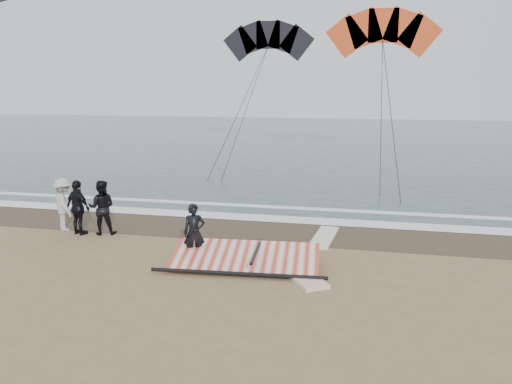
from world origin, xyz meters
TOP-DOWN VIEW (x-y plane):
  - ground at (0.00, 0.00)m, footprint 120.00×120.00m
  - sea at (0.00, 33.00)m, footprint 120.00×54.00m
  - wet_sand at (0.00, 4.50)m, footprint 120.00×2.80m
  - foam_near at (0.00, 5.90)m, footprint 120.00×0.90m
  - foam_far at (0.00, 7.60)m, footprint 120.00×0.45m
  - man_main at (-1.29, 1.29)m, footprint 0.67×0.56m
  - board_white at (1.54, 0.91)m, footprint 1.79×2.28m
  - board_cream at (1.98, 4.01)m, footprint 0.80×2.24m
  - trio_cluster at (-5.73, 3.01)m, footprint 2.54×1.30m
  - sail_rig at (0.08, 1.25)m, footprint 4.41×2.00m
  - kite_red at (3.92, 21.44)m, footprint 7.72×6.20m
  - kite_dark at (-4.20, 27.00)m, footprint 7.74×7.71m

SIDE VIEW (x-z plane):
  - ground at x=0.00m, z-range 0.00..0.00m
  - wet_sand at x=0.00m, z-range 0.00..0.01m
  - sea at x=0.00m, z-range 0.00..0.02m
  - foam_near at x=0.00m, z-range 0.02..0.03m
  - foam_far at x=0.00m, z-range 0.02..0.03m
  - board_cream at x=1.98m, z-range 0.00..0.09m
  - board_white at x=1.54m, z-range 0.00..0.09m
  - sail_rig at x=0.08m, z-range -0.06..0.45m
  - man_main at x=-1.29m, z-range 0.00..1.58m
  - trio_cluster at x=-5.73m, z-range -0.01..1.75m
  - kite_red at x=3.92m, z-range 0.46..14.66m
  - kite_dark at x=-4.20m, z-range -0.78..16.12m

